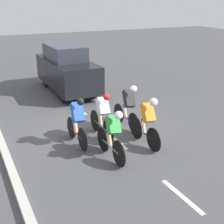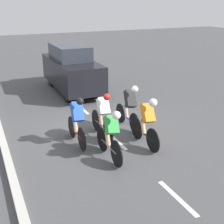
# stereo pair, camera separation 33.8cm
# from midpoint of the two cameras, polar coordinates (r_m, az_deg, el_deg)

# --- Properties ---
(ground_plane) EXTENTS (60.00, 60.00, 0.00)m
(ground_plane) POSITION_cam_midpoint_polar(r_m,az_deg,el_deg) (10.36, -2.50, -3.25)
(ground_plane) COLOR #4C4C4F
(lane_stripe_near) EXTENTS (0.12, 1.40, 0.01)m
(lane_stripe_near) POSITION_cam_midpoint_polar(r_m,az_deg,el_deg) (7.25, 11.32, -14.86)
(lane_stripe_near) COLOR white
(lane_stripe_near) RESTS_ON ground
(lane_stripe_mid) EXTENTS (0.12, 1.40, 0.01)m
(lane_stripe_mid) POSITION_cam_midpoint_polar(r_m,az_deg,el_deg) (9.60, -0.26, -5.19)
(lane_stripe_mid) COLOR white
(lane_stripe_mid) RESTS_ON ground
(lane_stripe_far) EXTENTS (0.12, 1.40, 0.01)m
(lane_stripe_far) POSITION_cam_midpoint_polar(r_m,az_deg,el_deg) (12.34, -6.81, 0.56)
(lane_stripe_far) COLOR white
(lane_stripe_far) RESTS_ON ground
(curb) EXTENTS (0.20, 23.30, 0.14)m
(curb) POSITION_cam_midpoint_polar(r_m,az_deg,el_deg) (8.80, -19.54, -8.46)
(curb) COLOR beige
(curb) RESTS_ON ground
(cyclist_white) EXTENTS (0.36, 1.70, 1.48)m
(cyclist_white) POSITION_cam_midpoint_polar(r_m,az_deg,el_deg) (9.54, -2.78, -0.45)
(cyclist_white) COLOR black
(cyclist_white) RESTS_ON ground
(cyclist_orange) EXTENTS (0.37, 1.66, 1.53)m
(cyclist_orange) POSITION_cam_midpoint_polar(r_m,az_deg,el_deg) (9.00, 5.38, -1.47)
(cyclist_orange) COLOR black
(cyclist_orange) RESTS_ON ground
(cyclist_blue) EXTENTS (0.36, 1.65, 1.52)m
(cyclist_blue) POSITION_cam_midpoint_polar(r_m,az_deg,el_deg) (9.08, -7.42, -1.52)
(cyclist_blue) COLOR black
(cyclist_blue) RESTS_ON ground
(cyclist_black) EXTENTS (0.41, 1.72, 1.52)m
(cyclist_black) POSITION_cam_midpoint_polar(r_m,az_deg,el_deg) (10.21, 2.01, 1.18)
(cyclist_black) COLOR black
(cyclist_black) RESTS_ON ground
(cyclist_green) EXTENTS (0.39, 1.68, 1.46)m
(cyclist_green) POSITION_cam_midpoint_polar(r_m,az_deg,el_deg) (8.21, -1.09, -3.98)
(cyclist_green) COLOR black
(cyclist_green) RESTS_ON ground
(support_car) EXTENTS (1.70, 4.43, 2.13)m
(support_car) POSITION_cam_midpoint_polar(r_m,az_deg,el_deg) (14.45, -8.96, 7.75)
(support_car) COLOR black
(support_car) RESTS_ON ground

